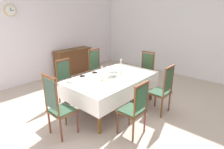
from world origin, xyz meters
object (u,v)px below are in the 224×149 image
object	(u,v)px
chair_south_a	(135,108)
candlestick_west	(102,75)
bowl_near_right	(95,73)
mounted_clock	(10,10)
bowl_far_left	(83,77)
chair_north_a	(67,81)
chair_south_b	(162,89)
spoon_secondary	(91,74)
chair_north_b	(97,70)
chair_head_east	(145,71)
sideboard	(74,61)
spoon_primary	(65,83)
chair_head_west	(58,106)
dining_table	(112,80)
bowl_far_right	(109,68)
soup_tureen	(113,72)
bowl_near_left	(71,81)
candlestick_east	(121,68)

from	to	relation	value
chair_south_a	candlestick_west	world-z (taller)	candlestick_west
bowl_near_right	mounted_clock	world-z (taller)	mounted_clock
candlestick_west	bowl_far_left	size ratio (longest dim) A/B	2.16
bowl_near_right	chair_north_a	bearing A→B (deg)	127.14
chair_south_b	spoon_secondary	distance (m)	1.70
chair_north_b	chair_head_east	distance (m)	1.40
chair_south_a	sideboard	distance (m)	4.17
mounted_clock	chair_head_east	bearing A→B (deg)	-53.49
chair_head_east	spoon_primary	world-z (taller)	chair_head_east
chair_head_west	spoon_secondary	xyz separation A→B (m)	(1.24, 0.49, 0.18)
dining_table	bowl_far_right	world-z (taller)	bowl_far_right
chair_north_a	bowl_far_right	size ratio (longest dim) A/B	5.54
chair_south_a	sideboard	size ratio (longest dim) A/B	0.74
chair_south_b	soup_tureen	size ratio (longest dim) A/B	4.33
bowl_near_left	dining_table	bearing A→B (deg)	-28.20
dining_table	chair_north_a	xyz separation A→B (m)	(-0.54, 1.02, -0.13)
spoon_secondary	chair_south_a	bearing A→B (deg)	-95.35
sideboard	mounted_clock	bearing A→B (deg)	-7.52
chair_south_a	bowl_near_right	world-z (taller)	chair_south_a
chair_head_east	candlestick_east	world-z (taller)	candlestick_east
chair_south_b	bowl_far_right	size ratio (longest dim) A/B	5.69
dining_table	chair_head_east	size ratio (longest dim) A/B	1.88
soup_tureen	spoon_primary	world-z (taller)	soup_tureen
bowl_far_right	spoon_secondary	world-z (taller)	bowl_far_right
dining_table	spoon_primary	xyz separation A→B (m)	(-0.96, 0.47, 0.08)
bowl_near_right	bowl_far_right	bearing A→B (deg)	1.27
soup_tureen	bowl_far_right	world-z (taller)	soup_tureen
bowl_far_right	soup_tureen	bearing A→B (deg)	-128.60
candlestick_west	bowl_far_left	bearing A→B (deg)	109.46
soup_tureen	bowl_far_left	distance (m)	0.72
soup_tureen	bowl_far_right	bearing A→B (deg)	51.40
candlestick_east	bowl_near_left	distance (m)	1.25
chair_south_a	candlestick_west	distance (m)	1.10
bowl_near_right	bowl_far_right	world-z (taller)	bowl_far_right
bowl_far_right	mounted_clock	world-z (taller)	mounted_clock
chair_south_b	soup_tureen	distance (m)	1.17
chair_north_a	chair_head_west	xyz separation A→B (m)	(-0.92, -1.02, 0.04)
chair_north_a	chair_north_b	xyz separation A→B (m)	(1.06, 0.01, 0.03)
chair_north_a	bowl_far_left	world-z (taller)	chair_north_a
chair_south_b	bowl_far_right	world-z (taller)	chair_south_b
chair_south_b	sideboard	size ratio (longest dim) A/B	0.79
candlestick_east	bowl_near_right	size ratio (longest dim) A/B	2.32
chair_head_east	bowl_near_right	size ratio (longest dim) A/B	7.10
bowl_far_left	mounted_clock	world-z (taller)	mounted_clock
chair_north_a	chair_south_b	distance (m)	2.31
chair_head_west	candlestick_east	xyz separation A→B (m)	(1.79, 0.00, 0.32)
chair_south_b	bowl_far_right	distance (m)	1.52
chair_north_a	dining_table	bearing A→B (deg)	117.85
candlestick_west	candlestick_east	xyz separation A→B (m)	(0.64, -0.00, 0.02)
bowl_near_left	sideboard	distance (m)	3.05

